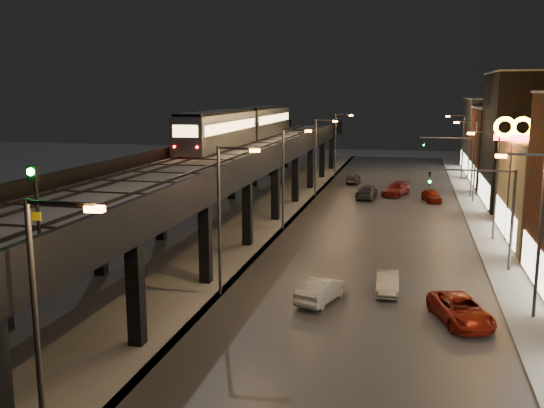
{
  "coord_description": "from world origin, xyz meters",
  "views": [
    {
      "loc": [
        10.31,
        -20.4,
        12.08
      ],
      "look_at": [
        1.63,
        16.78,
        5.0
      ],
      "focal_mm": 40.0,
      "sensor_mm": 36.0,
      "label": 1
    }
  ],
  "objects_px": {
    "rail_signal": "(35,192)",
    "car_onc_silver": "(387,283)",
    "car_onc_red": "(431,196)",
    "car_onc_dark": "(461,311)",
    "car_onc_white": "(396,190)",
    "car_mid_dark": "(367,192)",
    "car_near_white": "(321,291)",
    "car_far_white": "(353,179)",
    "subway_train": "(244,125)"
  },
  "relations": [
    {
      "from": "car_mid_dark",
      "to": "rail_signal",
      "type": "bearing_deg",
      "value": 84.02
    },
    {
      "from": "rail_signal",
      "to": "car_mid_dark",
      "type": "height_order",
      "value": "rail_signal"
    },
    {
      "from": "car_near_white",
      "to": "car_onc_dark",
      "type": "distance_m",
      "value": 7.83
    },
    {
      "from": "car_onc_dark",
      "to": "subway_train",
      "type": "bearing_deg",
      "value": 104.01
    },
    {
      "from": "subway_train",
      "to": "car_mid_dark",
      "type": "distance_m",
      "value": 16.0
    },
    {
      "from": "subway_train",
      "to": "car_onc_red",
      "type": "height_order",
      "value": "subway_train"
    },
    {
      "from": "car_onc_red",
      "to": "car_onc_silver",
      "type": "bearing_deg",
      "value": -109.61
    },
    {
      "from": "subway_train",
      "to": "car_far_white",
      "type": "distance_m",
      "value": 19.4
    },
    {
      "from": "car_mid_dark",
      "to": "car_onc_red",
      "type": "height_order",
      "value": "car_mid_dark"
    },
    {
      "from": "rail_signal",
      "to": "car_mid_dark",
      "type": "distance_m",
      "value": 52.47
    },
    {
      "from": "car_near_white",
      "to": "car_onc_silver",
      "type": "bearing_deg",
      "value": -129.11
    },
    {
      "from": "car_near_white",
      "to": "car_onc_white",
      "type": "height_order",
      "value": "car_onc_white"
    },
    {
      "from": "car_near_white",
      "to": "car_onc_dark",
      "type": "bearing_deg",
      "value": -174.89
    },
    {
      "from": "rail_signal",
      "to": "car_near_white",
      "type": "xyz_separation_m",
      "value": [
        7.54,
        15.57,
        -8.05
      ]
    },
    {
      "from": "car_mid_dark",
      "to": "car_onc_white",
      "type": "relative_size",
      "value": 1.02
    },
    {
      "from": "car_near_white",
      "to": "car_onc_red",
      "type": "bearing_deg",
      "value": -84.97
    },
    {
      "from": "subway_train",
      "to": "car_far_white",
      "type": "height_order",
      "value": "subway_train"
    },
    {
      "from": "car_mid_dark",
      "to": "car_onc_white",
      "type": "xyz_separation_m",
      "value": [
        3.21,
        2.72,
        -0.02
      ]
    },
    {
      "from": "car_far_white",
      "to": "subway_train",
      "type": "bearing_deg",
      "value": 53.59
    },
    {
      "from": "rail_signal",
      "to": "car_onc_silver",
      "type": "relative_size",
      "value": 0.79
    },
    {
      "from": "rail_signal",
      "to": "car_onc_white",
      "type": "height_order",
      "value": "rail_signal"
    },
    {
      "from": "rail_signal",
      "to": "car_onc_red",
      "type": "distance_m",
      "value": 53.38
    },
    {
      "from": "car_near_white",
      "to": "car_onc_red",
      "type": "distance_m",
      "value": 35.83
    },
    {
      "from": "car_onc_white",
      "to": "car_mid_dark",
      "type": "bearing_deg",
      "value": -120.29
    },
    {
      "from": "car_near_white",
      "to": "car_onc_silver",
      "type": "relative_size",
      "value": 1.12
    },
    {
      "from": "car_onc_silver",
      "to": "car_onc_red",
      "type": "distance_m",
      "value": 32.78
    },
    {
      "from": "car_onc_red",
      "to": "subway_train",
      "type": "bearing_deg",
      "value": 171.61
    },
    {
      "from": "subway_train",
      "to": "car_far_white",
      "type": "relative_size",
      "value": 9.15
    },
    {
      "from": "car_onc_red",
      "to": "car_onc_dark",
      "type": "bearing_deg",
      "value": -102.72
    },
    {
      "from": "car_near_white",
      "to": "car_onc_silver",
      "type": "xyz_separation_m",
      "value": [
        3.68,
        2.53,
        -0.08
      ]
    },
    {
      "from": "rail_signal",
      "to": "car_near_white",
      "type": "relative_size",
      "value": 0.7
    },
    {
      "from": "rail_signal",
      "to": "car_mid_dark",
      "type": "relative_size",
      "value": 0.58
    },
    {
      "from": "car_onc_silver",
      "to": "car_onc_red",
      "type": "height_order",
      "value": "car_onc_red"
    },
    {
      "from": "car_far_white",
      "to": "car_onc_white",
      "type": "distance_m",
      "value": 10.36
    },
    {
      "from": "car_mid_dark",
      "to": "car_onc_silver",
      "type": "distance_m",
      "value": 33.44
    },
    {
      "from": "car_onc_dark",
      "to": "car_onc_red",
      "type": "distance_m",
      "value": 36.67
    },
    {
      "from": "car_onc_dark",
      "to": "car_onc_white",
      "type": "relative_size",
      "value": 0.98
    },
    {
      "from": "car_near_white",
      "to": "car_onc_dark",
      "type": "height_order",
      "value": "car_near_white"
    },
    {
      "from": "car_far_white",
      "to": "car_onc_silver",
      "type": "xyz_separation_m",
      "value": [
        6.44,
        -44.5,
        -0.05
      ]
    },
    {
      "from": "rail_signal",
      "to": "car_far_white",
      "type": "xyz_separation_m",
      "value": [
        4.78,
        62.6,
        -8.07
      ]
    },
    {
      "from": "rail_signal",
      "to": "car_onc_silver",
      "type": "height_order",
      "value": "rail_signal"
    },
    {
      "from": "car_onc_dark",
      "to": "rail_signal",
      "type": "bearing_deg",
      "value": -155.2
    },
    {
      "from": "car_onc_white",
      "to": "car_onc_red",
      "type": "bearing_deg",
      "value": -20.49
    },
    {
      "from": "car_near_white",
      "to": "car_onc_white",
      "type": "distance_m",
      "value": 38.59
    },
    {
      "from": "subway_train",
      "to": "car_onc_dark",
      "type": "relative_size",
      "value": 7.35
    },
    {
      "from": "car_near_white",
      "to": "car_mid_dark",
      "type": "relative_size",
      "value": 0.82
    },
    {
      "from": "subway_train",
      "to": "car_near_white",
      "type": "bearing_deg",
      "value": -67.21
    },
    {
      "from": "car_far_white",
      "to": "car_onc_dark",
      "type": "bearing_deg",
      "value": 104.66
    },
    {
      "from": "subway_train",
      "to": "car_onc_red",
      "type": "distance_m",
      "value": 22.48
    },
    {
      "from": "subway_train",
      "to": "car_far_white",
      "type": "xyz_separation_m",
      "value": [
        11.18,
        13.84,
        -7.74
      ]
    }
  ]
}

